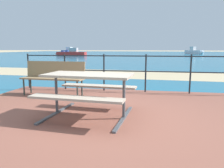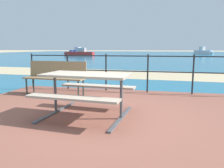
{
  "view_description": "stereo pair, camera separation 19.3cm",
  "coord_description": "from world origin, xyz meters",
  "px_view_note": "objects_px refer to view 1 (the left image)",
  "views": [
    {
      "loc": [
        0.78,
        -3.68,
        1.27
      ],
      "look_at": [
        -0.1,
        1.0,
        0.48
      ],
      "focal_mm": 35.01,
      "sensor_mm": 36.0,
      "label": 1
    },
    {
      "loc": [
        0.96,
        -3.64,
        1.27
      ],
      "look_at": [
        -0.1,
        1.0,
        0.48
      ],
      "focal_mm": 35.01,
      "sensor_mm": 36.0,
      "label": 2
    }
  ],
  "objects_px": {
    "picnic_table": "(89,84)",
    "boat_far": "(194,52)",
    "park_bench": "(54,75)",
    "boat_near": "(71,53)",
    "boat_mid": "(69,52)"
  },
  "relations": [
    {
      "from": "picnic_table",
      "to": "boat_mid",
      "type": "distance_m",
      "value": 41.26
    },
    {
      "from": "picnic_table",
      "to": "boat_mid",
      "type": "relative_size",
      "value": 0.35
    },
    {
      "from": "picnic_table",
      "to": "boat_near",
      "type": "height_order",
      "value": "boat_near"
    },
    {
      "from": "boat_far",
      "to": "picnic_table",
      "type": "bearing_deg",
      "value": -41.71
    },
    {
      "from": "picnic_table",
      "to": "boat_mid",
      "type": "height_order",
      "value": "boat_mid"
    },
    {
      "from": "boat_near",
      "to": "boat_far",
      "type": "xyz_separation_m",
      "value": [
        21.68,
        14.43,
        0.08
      ]
    },
    {
      "from": "boat_near",
      "to": "boat_far",
      "type": "distance_m",
      "value": 26.05
    },
    {
      "from": "picnic_table",
      "to": "boat_far",
      "type": "xyz_separation_m",
      "value": [
        9.59,
        45.0,
        -0.11
      ]
    },
    {
      "from": "picnic_table",
      "to": "park_bench",
      "type": "xyz_separation_m",
      "value": [
        -1.41,
        1.58,
        -0.05
      ]
    },
    {
      "from": "picnic_table",
      "to": "boat_near",
      "type": "relative_size",
      "value": 0.3
    },
    {
      "from": "picnic_table",
      "to": "boat_near",
      "type": "distance_m",
      "value": 32.87
    },
    {
      "from": "park_bench",
      "to": "boat_near",
      "type": "relative_size",
      "value": 0.31
    },
    {
      "from": "picnic_table",
      "to": "park_bench",
      "type": "relative_size",
      "value": 0.97
    },
    {
      "from": "park_bench",
      "to": "boat_far",
      "type": "xyz_separation_m",
      "value": [
        11.0,
        43.42,
        -0.06
      ]
    },
    {
      "from": "boat_near",
      "to": "picnic_table",
      "type": "bearing_deg",
      "value": 114.91
    }
  ]
}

